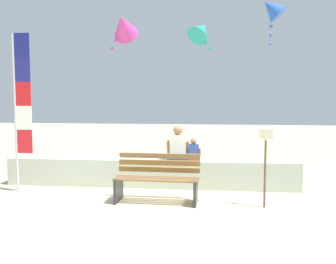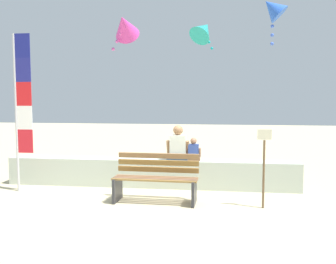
# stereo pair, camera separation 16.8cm
# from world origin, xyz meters

# --- Properties ---
(ground_plane) EXTENTS (40.00, 40.00, 0.00)m
(ground_plane) POSITION_xyz_m (0.00, 0.00, 0.00)
(ground_plane) COLOR #C7B98F
(seawall_ledge) EXTENTS (6.35, 0.49, 0.60)m
(seawall_ledge) POSITION_xyz_m (0.00, 0.97, 0.30)
(seawall_ledge) COLOR #B2BDAD
(seawall_ledge) RESTS_ON ground
(park_bench) EXTENTS (1.59, 0.66, 0.88)m
(park_bench) POSITION_xyz_m (0.32, -0.22, 0.41)
(park_bench) COLOR olive
(park_bench) RESTS_ON ground
(person_adult) EXTENTS (0.49, 0.36, 0.75)m
(person_adult) POSITION_xyz_m (0.61, 0.95, 0.89)
(person_adult) COLOR #2D3E54
(person_adult) RESTS_ON seawall_ledge
(person_child) EXTENTS (0.32, 0.23, 0.49)m
(person_child) POSITION_xyz_m (0.94, 0.95, 0.79)
(person_child) COLOR brown
(person_child) RESTS_ON seawall_ledge
(flag_banner) EXTENTS (0.37, 0.05, 3.23)m
(flag_banner) POSITION_xyz_m (-2.55, 0.20, 1.86)
(flag_banner) COLOR #B7B7BC
(flag_banner) RESTS_ON ground
(kite_teal) EXTENTS (1.00, 1.06, 1.00)m
(kite_teal) POSITION_xyz_m (0.99, 4.13, 3.87)
(kite_teal) COLOR teal
(kite_magenta) EXTENTS (0.66, 0.85, 0.99)m
(kite_magenta) POSITION_xyz_m (-0.81, 2.03, 3.65)
(kite_magenta) COLOR #DB3D9E
(kite_blue) EXTENTS (0.71, 0.72, 1.08)m
(kite_blue) POSITION_xyz_m (2.61, 1.67, 3.89)
(kite_blue) COLOR blue
(sign_post) EXTENTS (0.24, 0.04, 1.40)m
(sign_post) POSITION_xyz_m (2.26, -0.39, 0.82)
(sign_post) COLOR brown
(sign_post) RESTS_ON ground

